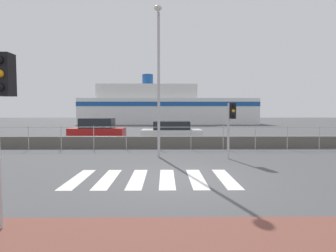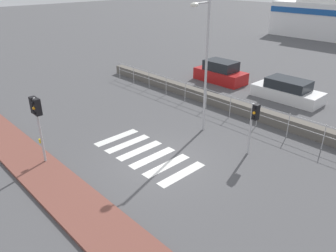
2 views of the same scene
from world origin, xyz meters
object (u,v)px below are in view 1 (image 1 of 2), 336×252
Objects in this scene: streetlamp at (159,68)px; traffic_light_far at (231,118)px; ferry_boat at (164,107)px; parked_car_red at (97,131)px; parked_car_white at (171,132)px.

traffic_light_far is at bearing -4.11° from streetlamp.
ferry_boat is at bearing 95.22° from traffic_light_far.
parked_car_white is at bearing -0.00° from parked_car_red.
streetlamp is at bearing -90.20° from ferry_boat.
parked_car_red is (-4.74, -25.22, -2.07)m from ferry_boat.
streetlamp is at bearing -95.69° from parked_car_white.
parked_car_white is at bearing -88.56° from ferry_boat.
streetlamp reaches higher than parked_car_white.
ferry_boat is 6.61× the size of parked_car_white.
traffic_light_far is 8.18m from parked_car_white.
parked_car_red is at bearing -100.64° from ferry_boat.
parked_car_white is (-2.38, 7.74, -1.20)m from traffic_light_far.
ferry_boat is at bearing 79.36° from parked_car_red.
streetlamp is 32.75m from ferry_boat.
parked_car_red is (-7.75, 7.74, -1.11)m from traffic_light_far.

